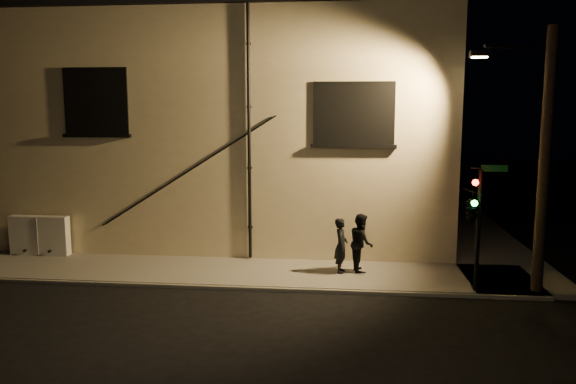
# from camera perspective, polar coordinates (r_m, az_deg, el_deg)

# --- Properties ---
(ground) EXTENTS (90.00, 90.00, 0.00)m
(ground) POSITION_cam_1_polar(r_m,az_deg,el_deg) (16.16, 0.75, -10.05)
(ground) COLOR black
(sidewalk) EXTENTS (21.00, 16.00, 0.12)m
(sidewalk) POSITION_cam_1_polar(r_m,az_deg,el_deg) (20.30, 5.36, -6.07)
(sidewalk) COLOR slate
(sidewalk) RESTS_ON ground
(building) EXTENTS (16.20, 12.23, 8.80)m
(building) POSITION_cam_1_polar(r_m,az_deg,el_deg) (24.67, -4.28, 6.70)
(building) COLOR beige
(building) RESTS_ON ground
(utility_cabinet) EXTENTS (2.06, 0.35, 1.36)m
(utility_cabinet) POSITION_cam_1_polar(r_m,az_deg,el_deg) (21.28, -23.91, -4.05)
(utility_cabinet) COLOR white
(utility_cabinet) RESTS_ON sidewalk
(pedestrian_a) EXTENTS (0.44, 0.64, 1.70)m
(pedestrian_a) POSITION_cam_1_polar(r_m,az_deg,el_deg) (17.39, 5.41, -5.43)
(pedestrian_a) COLOR black
(pedestrian_a) RESTS_ON sidewalk
(pedestrian_b) EXTENTS (0.80, 0.96, 1.81)m
(pedestrian_b) POSITION_cam_1_polar(r_m,az_deg,el_deg) (17.60, 7.44, -5.11)
(pedestrian_b) COLOR black
(pedestrian_b) RESTS_ON sidewalk
(traffic_signal) EXTENTS (1.34, 2.07, 3.51)m
(traffic_signal) POSITION_cam_1_polar(r_m,az_deg,el_deg) (16.04, 18.24, -1.47)
(traffic_signal) COLOR black
(traffic_signal) RESTS_ON sidewalk
(streetlamp_pole) EXTENTS (2.03, 1.39, 7.30)m
(streetlamp_pole) POSITION_cam_1_polar(r_m,az_deg,el_deg) (16.67, 24.30, 3.36)
(streetlamp_pole) COLOR black
(streetlamp_pole) RESTS_ON ground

